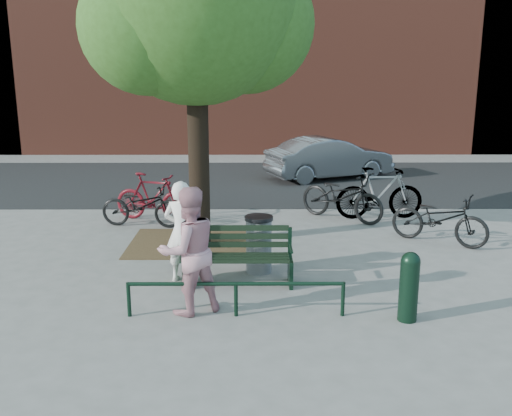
{
  "coord_description": "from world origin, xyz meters",
  "views": [
    {
      "loc": [
        0.24,
        -8.63,
        3.41
      ],
      "look_at": [
        0.29,
        1.0,
        1.02
      ],
      "focal_mm": 40.0,
      "sensor_mm": 36.0,
      "label": 1
    }
  ],
  "objects_px": {
    "person_left": "(182,232)",
    "litter_bin": "(259,244)",
    "person_right": "(189,251)",
    "parked_car": "(330,158)",
    "bollard": "(409,284)",
    "park_bench": "(238,255)",
    "bicycle_c": "(342,196)"
  },
  "relations": [
    {
      "from": "parked_car",
      "to": "person_right",
      "type": "bearing_deg",
      "value": 139.42
    },
    {
      "from": "bollard",
      "to": "person_right",
      "type": "bearing_deg",
      "value": 174.38
    },
    {
      "from": "person_right",
      "to": "litter_bin",
      "type": "height_order",
      "value": "person_right"
    },
    {
      "from": "person_left",
      "to": "bollard",
      "type": "height_order",
      "value": "person_left"
    },
    {
      "from": "person_left",
      "to": "bollard",
      "type": "distance_m",
      "value": 3.61
    },
    {
      "from": "person_right",
      "to": "bicycle_c",
      "type": "relative_size",
      "value": 0.86
    },
    {
      "from": "person_right",
      "to": "parked_car",
      "type": "bearing_deg",
      "value": -137.53
    },
    {
      "from": "bollard",
      "to": "litter_bin",
      "type": "bearing_deg",
      "value": 136.23
    },
    {
      "from": "person_left",
      "to": "parked_car",
      "type": "height_order",
      "value": "person_left"
    },
    {
      "from": "bicycle_c",
      "to": "person_left",
      "type": "bearing_deg",
      "value": -179.74
    },
    {
      "from": "person_left",
      "to": "bollard",
      "type": "xyz_separation_m",
      "value": [
        3.27,
        -1.5,
        -0.31
      ]
    },
    {
      "from": "litter_bin",
      "to": "bicycle_c",
      "type": "distance_m",
      "value": 3.92
    },
    {
      "from": "park_bench",
      "to": "bollard",
      "type": "distance_m",
      "value": 2.77
    },
    {
      "from": "litter_bin",
      "to": "park_bench",
      "type": "bearing_deg",
      "value": -123.04
    },
    {
      "from": "litter_bin",
      "to": "bicycle_c",
      "type": "bearing_deg",
      "value": 60.49
    },
    {
      "from": "litter_bin",
      "to": "parked_car",
      "type": "xyz_separation_m",
      "value": [
        2.29,
        8.38,
        0.16
      ]
    },
    {
      "from": "person_left",
      "to": "bicycle_c",
      "type": "bearing_deg",
      "value": -111.77
    },
    {
      "from": "litter_bin",
      "to": "parked_car",
      "type": "height_order",
      "value": "parked_car"
    },
    {
      "from": "litter_bin",
      "to": "bicycle_c",
      "type": "xyz_separation_m",
      "value": [
        1.93,
        3.41,
        0.06
      ]
    },
    {
      "from": "person_right",
      "to": "litter_bin",
      "type": "relative_size",
      "value": 1.87
    },
    {
      "from": "bicycle_c",
      "to": "parked_car",
      "type": "xyz_separation_m",
      "value": [
        0.36,
        4.96,
        0.1
      ]
    },
    {
      "from": "litter_bin",
      "to": "person_left",
      "type": "bearing_deg",
      "value": -160.04
    },
    {
      "from": "parked_car",
      "to": "park_bench",
      "type": "bearing_deg",
      "value": 141.11
    },
    {
      "from": "person_left",
      "to": "person_right",
      "type": "xyz_separation_m",
      "value": [
        0.24,
        -1.2,
        0.08
      ]
    },
    {
      "from": "park_bench",
      "to": "parked_car",
      "type": "bearing_deg",
      "value": 73.51
    },
    {
      "from": "park_bench",
      "to": "litter_bin",
      "type": "relative_size",
      "value": 1.78
    },
    {
      "from": "person_right",
      "to": "bicycle_c",
      "type": "height_order",
      "value": "person_right"
    },
    {
      "from": "litter_bin",
      "to": "parked_car",
      "type": "distance_m",
      "value": 8.69
    },
    {
      "from": "person_left",
      "to": "park_bench",
      "type": "bearing_deg",
      "value": -166.9
    },
    {
      "from": "person_left",
      "to": "litter_bin",
      "type": "height_order",
      "value": "person_left"
    },
    {
      "from": "bollard",
      "to": "parked_car",
      "type": "height_order",
      "value": "parked_car"
    },
    {
      "from": "park_bench",
      "to": "bicycle_c",
      "type": "height_order",
      "value": "bicycle_c"
    }
  ]
}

